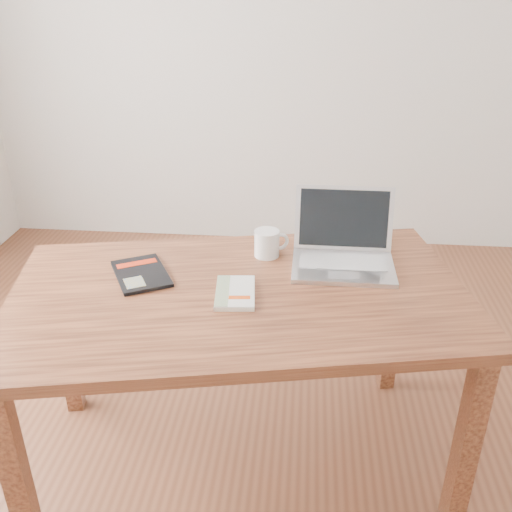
# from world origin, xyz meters

# --- Properties ---
(room) EXTENTS (4.04, 4.04, 2.70)m
(room) POSITION_xyz_m (-0.07, 0.00, 1.36)
(room) COLOR brown
(room) RESTS_ON ground
(desk) EXTENTS (1.65, 1.14, 0.75)m
(desk) POSITION_xyz_m (-0.12, -0.05, 0.66)
(desk) COLOR #5A2F1B
(desk) RESTS_ON ground
(white_guidebook) EXTENTS (0.15, 0.22, 0.02)m
(white_guidebook) POSITION_xyz_m (-0.13, -0.08, 0.76)
(white_guidebook) COLOR beige
(white_guidebook) RESTS_ON desk
(black_guidebook) EXTENTS (0.26, 0.30, 0.01)m
(black_guidebook) POSITION_xyz_m (-0.47, 0.02, 0.76)
(black_guidebook) COLOR black
(black_guidebook) RESTS_ON desk
(laptop) EXTENTS (0.36, 0.31, 0.25)m
(laptop) POSITION_xyz_m (0.23, 0.19, 0.80)
(laptop) COLOR silver
(laptop) RESTS_ON desk
(coffee_mug) EXTENTS (0.13, 0.09, 0.10)m
(coffee_mug) POSITION_xyz_m (-0.04, 0.22, 0.80)
(coffee_mug) COLOR white
(coffee_mug) RESTS_ON desk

